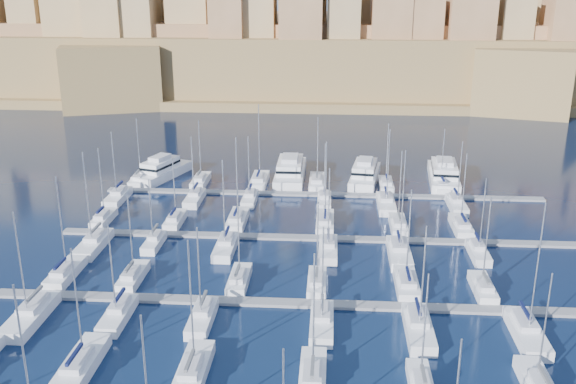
# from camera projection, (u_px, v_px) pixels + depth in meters

# --- Properties ---
(ground) EXTENTS (600.00, 600.00, 0.00)m
(ground) POSITION_uv_depth(u_px,v_px,m) (317.00, 266.00, 93.41)
(ground) COLOR black
(ground) RESTS_ON ground
(pontoon_mid_near) EXTENTS (84.00, 2.00, 0.40)m
(pontoon_mid_near) POSITION_uv_depth(u_px,v_px,m) (314.00, 304.00, 82.00)
(pontoon_mid_near) COLOR slate
(pontoon_mid_near) RESTS_ON ground
(pontoon_mid_far) EXTENTS (84.00, 2.00, 0.40)m
(pontoon_mid_far) POSITION_uv_depth(u_px,v_px,m) (319.00, 238.00, 102.81)
(pontoon_mid_far) COLOR slate
(pontoon_mid_far) RESTS_ON ground
(pontoon_far) EXTENTS (84.00, 2.00, 0.40)m
(pontoon_far) POSITION_uv_depth(u_px,v_px,m) (322.00, 194.00, 123.63)
(pontoon_far) COLOR slate
(pontoon_far) RESTS_ON ground
(sailboat_1) EXTENTS (3.08, 10.27, 14.15)m
(sailboat_1) POSITION_uv_depth(u_px,v_px,m) (81.00, 364.00, 68.33)
(sailboat_1) COLOR white
(sailboat_1) RESTS_ON ground
(sailboat_2) EXTENTS (2.90, 9.68, 15.54)m
(sailboat_2) POSITION_uv_depth(u_px,v_px,m) (193.00, 370.00, 67.24)
(sailboat_2) COLOR white
(sailboat_2) RESTS_ON ground
(sailboat_3) EXTENTS (2.75, 9.15, 14.61)m
(sailboat_3) POSITION_uv_depth(u_px,v_px,m) (313.00, 376.00, 66.15)
(sailboat_3) COLOR white
(sailboat_3) RESTS_ON ground
(sailboat_12) EXTENTS (2.78, 9.28, 14.98)m
(sailboat_12) POSITION_uv_depth(u_px,v_px,m) (65.00, 273.00, 89.41)
(sailboat_12) COLOR white
(sailboat_12) RESTS_ON ground
(sailboat_13) EXTENTS (2.55, 8.51, 12.60)m
(sailboat_13) POSITION_uv_depth(u_px,v_px,m) (133.00, 276.00, 88.40)
(sailboat_13) COLOR white
(sailboat_13) RESTS_ON ground
(sailboat_14) EXTENTS (2.56, 8.54, 14.11)m
(sailboat_14) POSITION_uv_depth(u_px,v_px,m) (239.00, 280.00, 87.42)
(sailboat_14) COLOR white
(sailboat_14) RESTS_ON ground
(sailboat_15) EXTENTS (2.47, 8.24, 12.40)m
(sailboat_15) POSITION_uv_depth(u_px,v_px,m) (317.00, 283.00, 86.56)
(sailboat_15) COLOR white
(sailboat_15) RESTS_ON ground
(sailboat_16) EXTENTS (2.94, 9.79, 14.10)m
(sailboat_16) POSITION_uv_depth(u_px,v_px,m) (406.00, 283.00, 86.46)
(sailboat_16) COLOR white
(sailboat_16) RESTS_ON ground
(sailboat_17) EXTENTS (2.50, 8.35, 13.62)m
(sailboat_17) POSITION_uv_depth(u_px,v_px,m) (483.00, 288.00, 85.12)
(sailboat_17) COLOR white
(sailboat_17) RESTS_ON ground
(sailboat_18) EXTENTS (3.26, 10.87, 14.72)m
(sailboat_18) POSITION_uv_depth(u_px,v_px,m) (31.00, 315.00, 78.17)
(sailboat_18) COLOR white
(sailboat_18) RESTS_ON ground
(sailboat_19) EXTENTS (2.65, 8.83, 13.48)m
(sailboat_19) POSITION_uv_depth(u_px,v_px,m) (118.00, 314.00, 78.42)
(sailboat_19) COLOR white
(sailboat_19) RESTS_ON ground
(sailboat_20) EXTENTS (2.62, 8.74, 12.97)m
(sailboat_20) POSITION_uv_depth(u_px,v_px,m) (202.00, 317.00, 77.76)
(sailboat_20) COLOR white
(sailboat_20) RESTS_ON ground
(sailboat_21) EXTENTS (2.76, 9.18, 13.54)m
(sailboat_21) POSITION_uv_depth(u_px,v_px,m) (322.00, 322.00, 76.57)
(sailboat_21) COLOR white
(sailboat_21) RESTS_ON ground
(sailboat_22) EXTENTS (3.05, 10.17, 14.16)m
(sailboat_22) POSITION_uv_depth(u_px,v_px,m) (418.00, 328.00, 75.34)
(sailboat_22) COLOR white
(sailboat_22) RESTS_ON ground
(sailboat_23) EXTENTS (3.09, 10.32, 17.22)m
(sailboat_23) POSITION_uv_depth(u_px,v_px,m) (527.00, 332.00, 74.43)
(sailboat_23) COLOR white
(sailboat_23) RESTS_ON ground
(sailboat_24) EXTENTS (2.41, 8.04, 13.28)m
(sailboat_24) POSITION_uv_depth(u_px,v_px,m) (104.00, 218.00, 109.79)
(sailboat_24) COLOR white
(sailboat_24) RESTS_ON ground
(sailboat_25) EXTENTS (2.47, 8.25, 11.81)m
(sailboat_25) POSITION_uv_depth(u_px,v_px,m) (175.00, 220.00, 109.05)
(sailboat_25) COLOR white
(sailboat_25) RESTS_ON ground
(sailboat_26) EXTENTS (2.96, 9.86, 15.35)m
(sailboat_26) POSITION_uv_depth(u_px,v_px,m) (237.00, 220.00, 109.08)
(sailboat_26) COLOR white
(sailboat_26) RESTS_ON ground
(sailboat_27) EXTENTS (2.91, 9.70, 14.85)m
(sailboat_27) POSITION_uv_depth(u_px,v_px,m) (325.00, 222.00, 108.00)
(sailboat_27) COLOR white
(sailboat_27) RESTS_ON ground
(sailboat_28) EXTENTS (2.63, 8.78, 13.65)m
(sailboat_28) POSITION_uv_depth(u_px,v_px,m) (398.00, 225.00, 106.75)
(sailboat_28) COLOR white
(sailboat_28) RESTS_ON ground
(sailboat_29) EXTENTS (2.81, 9.35, 13.37)m
(sailboat_29) POSITION_uv_depth(u_px,v_px,m) (461.00, 226.00, 106.32)
(sailboat_29) COLOR white
(sailboat_29) RESTS_ON ground
(sailboat_30) EXTENTS (3.11, 10.38, 15.89)m
(sailboat_30) POSITION_uv_depth(u_px,v_px,m) (94.00, 244.00, 99.24)
(sailboat_30) COLOR white
(sailboat_30) RESTS_ON ground
(sailboat_31) EXTENTS (2.26, 7.55, 11.42)m
(sailboat_31) POSITION_uv_depth(u_px,v_px,m) (154.00, 242.00, 99.95)
(sailboat_31) COLOR white
(sailboat_31) RESTS_ON ground
(sailboat_32) EXTENTS (2.86, 9.53, 14.95)m
(sailboat_32) POSITION_uv_depth(u_px,v_px,m) (226.00, 246.00, 98.24)
(sailboat_32) COLOR white
(sailboat_32) RESTS_ON ground
(sailboat_33) EXTENTS (2.80, 9.32, 14.04)m
(sailboat_33) POSITION_uv_depth(u_px,v_px,m) (328.00, 249.00, 97.29)
(sailboat_33) COLOR white
(sailboat_33) RESTS_ON ground
(sailboat_34) EXTENTS (3.20, 10.67, 17.07)m
(sailboat_34) POSITION_uv_depth(u_px,v_px,m) (399.00, 253.00, 95.93)
(sailboat_34) COLOR white
(sailboat_34) RESTS_ON ground
(sailboat_35) EXTENTS (2.46, 8.20, 12.76)m
(sailboat_35) POSITION_uv_depth(u_px,v_px,m) (478.00, 252.00, 96.30)
(sailboat_35) COLOR white
(sailboat_35) RESTS_ON ground
(sailboat_36) EXTENTS (2.66, 8.88, 13.57)m
(sailboat_36) POSITION_uv_depth(u_px,v_px,m) (140.00, 179.00, 131.02)
(sailboat_36) COLOR white
(sailboat_36) RESTS_ON ground
(sailboat_37) EXTENTS (2.73, 9.09, 13.37)m
(sailboat_37) POSITION_uv_depth(u_px,v_px,m) (200.00, 181.00, 130.27)
(sailboat_37) COLOR white
(sailboat_37) RESTS_ON ground
(sailboat_38) EXTENTS (3.17, 10.56, 16.63)m
(sailboat_38) POSITION_uv_depth(u_px,v_px,m) (259.00, 181.00, 130.14)
(sailboat_38) COLOR white
(sailboat_38) RESTS_ON ground
(sailboat_39) EXTENTS (3.09, 10.30, 14.28)m
(sailboat_39) POSITION_uv_depth(u_px,v_px,m) (317.00, 182.00, 129.22)
(sailboat_39) COLOR white
(sailboat_39) RESTS_ON ground
(sailboat_40) EXTENTS (2.69, 8.97, 13.32)m
(sailboat_40) POSITION_uv_depth(u_px,v_px,m) (386.00, 185.00, 127.68)
(sailboat_40) COLOR white
(sailboat_40) RESTS_ON ground
(sailboat_41) EXTENTS (2.56, 8.55, 12.51)m
(sailboat_41) POSITION_uv_depth(u_px,v_px,m) (441.00, 186.00, 126.77)
(sailboat_41) COLOR white
(sailboat_41) RESTS_ON ground
(sailboat_42) EXTENTS (2.90, 9.65, 13.67)m
(sailboat_42) POSITION_uv_depth(u_px,v_px,m) (118.00, 197.00, 120.64)
(sailboat_42) COLOR white
(sailboat_42) RESTS_ON ground
(sailboat_43) EXTENTS (2.68, 8.93, 12.94)m
(sailboat_43) POSITION_uv_depth(u_px,v_px,m) (195.00, 198.00, 119.99)
(sailboat_43) COLOR white
(sailboat_43) RESTS_ON ground
(sailboat_44) EXTENTS (2.44, 8.14, 13.06)m
(sailboat_44) POSITION_uv_depth(u_px,v_px,m) (250.00, 199.00, 119.66)
(sailboat_44) COLOR white
(sailboat_44) RESTS_ON ground
(sailboat_45) EXTENTS (2.51, 8.38, 12.03)m
(sailboat_45) POSITION_uv_depth(u_px,v_px,m) (324.00, 201.00, 118.62)
(sailboat_45) COLOR white
(sailboat_45) RESTS_ON ground
(sailboat_46) EXTENTS (3.07, 10.23, 15.06)m
(sailboat_46) POSITION_uv_depth(u_px,v_px,m) (386.00, 203.00, 116.98)
(sailboat_46) COLOR white
(sailboat_46) RESTS_ON ground
(sailboat_47) EXTENTS (2.81, 9.36, 13.00)m
(sailboat_47) POSITION_uv_depth(u_px,v_px,m) (456.00, 204.00, 116.53)
(sailboat_47) COLOR white
(sailboat_47) RESTS_ON ground
(motor_yacht_a) EXTENTS (9.73, 16.50, 5.25)m
(motor_yacht_a) POSITION_uv_depth(u_px,v_px,m) (162.00, 170.00, 134.04)
(motor_yacht_a) COLOR white
(motor_yacht_a) RESTS_ON ground
(motor_yacht_b) EXTENTS (5.84, 19.30, 5.25)m
(motor_yacht_b) POSITION_uv_depth(u_px,v_px,m) (290.00, 170.00, 133.79)
(motor_yacht_b) COLOR white
(motor_yacht_b) RESTS_ON ground
(motor_yacht_c) EXTENTS (7.39, 17.33, 5.25)m
(motor_yacht_c) POSITION_uv_depth(u_px,v_px,m) (365.00, 173.00, 131.62)
(motor_yacht_c) COLOR white
(motor_yacht_c) RESTS_ON ground
(motor_yacht_d) EXTENTS (7.25, 19.10, 5.25)m
(motor_yacht_d) POSITION_uv_depth(u_px,v_px,m) (444.00, 174.00, 131.39)
(motor_yacht_d) COLOR white
(motor_yacht_d) RESTS_ON ground
(fortified_city) EXTENTS (460.00, 108.95, 59.52)m
(fortified_city) POSITION_uv_depth(u_px,v_px,m) (329.00, 50.00, 235.67)
(fortified_city) COLOR brown
(fortified_city) RESTS_ON ground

